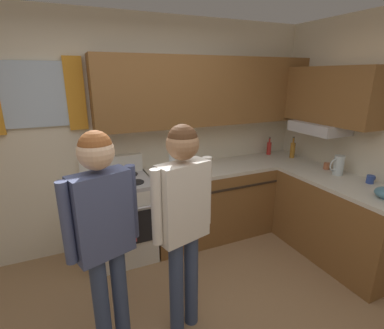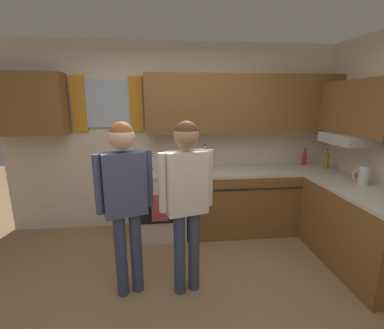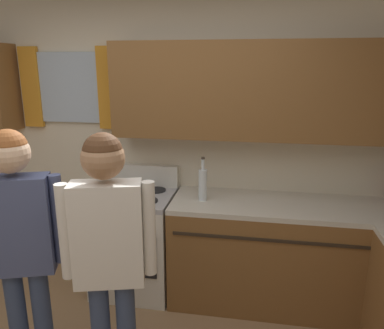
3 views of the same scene
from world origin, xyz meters
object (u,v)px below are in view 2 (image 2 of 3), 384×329
bottle_tall_clear (205,161)px  water_pitcher (363,175)px  stove_oven (160,202)px  bottle_oil_amber (326,161)px  cup_terracotta (355,177)px  bottle_sauce_red (304,158)px  adult_left (125,191)px  adult_in_plaid (187,189)px

bottle_tall_clear → water_pitcher: bearing=-24.9°
stove_oven → bottle_oil_amber: size_ratio=3.85×
bottle_tall_clear → cup_terracotta: bottle_tall_clear is taller
stove_oven → cup_terracotta: (2.35, -0.62, 0.47)m
bottle_oil_amber → bottle_tall_clear: bottle_tall_clear is taller
stove_oven → bottle_tall_clear: size_ratio=3.00×
bottle_sauce_red → water_pitcher: size_ratio=1.12×
cup_terracotta → water_pitcher: size_ratio=0.49×
water_pitcher → adult_left: bearing=-172.1°
bottle_tall_clear → adult_in_plaid: bearing=-106.5°
bottle_tall_clear → water_pitcher: 1.85m
stove_oven → bottle_tall_clear: 0.84m
bottle_tall_clear → adult_left: 1.45m
bottle_oil_amber → adult_in_plaid: adult_in_plaid is taller
cup_terracotta → water_pitcher: 0.21m
bottle_sauce_red → cup_terracotta: (0.21, -0.81, -0.05)m
bottle_sauce_red → adult_left: 2.78m
cup_terracotta → adult_left: 2.69m
cup_terracotta → water_pitcher: bearing=-106.4°
bottle_oil_amber → adult_left: adult_left is taller
bottle_tall_clear → cup_terracotta: (1.73, -0.59, -0.10)m
water_pitcher → adult_left: (-2.57, -0.36, 0.03)m
bottle_tall_clear → adult_in_plaid: 1.21m
bottle_sauce_red → bottle_tall_clear: bearing=-171.5°
adult_left → bottle_oil_amber: bearing=22.9°
stove_oven → bottle_sauce_red: 2.21m
cup_terracotta → adult_in_plaid: size_ratio=0.07×
bottle_tall_clear → adult_in_plaid: size_ratio=0.22×
stove_oven → adult_in_plaid: 1.36m
stove_oven → adult_in_plaid: adult_in_plaid is taller
stove_oven → bottle_sauce_red: (2.14, 0.20, 0.53)m
cup_terracotta → adult_in_plaid: (-2.08, -0.58, 0.11)m
cup_terracotta → adult_left: (-2.63, -0.55, 0.11)m
bottle_sauce_red → water_pitcher: (0.15, -1.01, 0.02)m
bottle_tall_clear → water_pitcher: (1.68, -0.78, -0.03)m
bottle_sauce_red → adult_in_plaid: 2.33m
cup_terracotta → bottle_sauce_red: bearing=104.2°
stove_oven → water_pitcher: size_ratio=5.00×
bottle_tall_clear → bottle_oil_amber: bearing=-1.2°
stove_oven → bottle_oil_amber: bearing=-1.7°
bottle_oil_amber → adult_in_plaid: (-2.05, -1.13, 0.04)m
bottle_sauce_red → bottle_tall_clear: (-1.53, -0.23, 0.05)m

